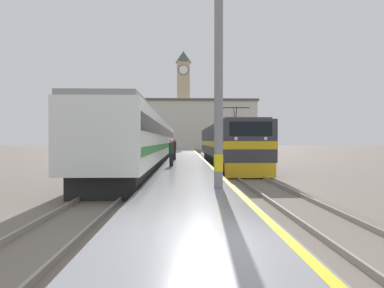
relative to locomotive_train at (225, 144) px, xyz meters
name	(u,v)px	position (x,y,z in m)	size (l,w,h in m)	color
ground_plane	(185,158)	(-3.41, 9.68, -1.77)	(200.00, 200.00, 0.00)	#70665B
platform	(186,159)	(-3.41, 4.68, -1.56)	(3.50, 140.00, 0.42)	gray
rail_track_near	(219,161)	(0.00, 4.68, -1.74)	(2.84, 140.00, 0.16)	#70665B
rail_track_far	(155,161)	(-6.46, 4.68, -1.74)	(2.84, 140.00, 0.16)	#70665B
locomotive_train	(225,144)	(0.00, 0.00, 0.00)	(2.92, 19.66, 4.42)	black
passenger_train	(149,141)	(-6.46, -0.49, 0.27)	(2.92, 30.89, 3.77)	black
catenary_mast	(220,74)	(-2.29, -15.10, 2.66)	(2.67, 0.33, 8.17)	gray
person_on_platform	(171,152)	(-4.41, -5.80, -0.44)	(0.34, 0.34, 1.74)	#23232D
second_waiting_passenger	(174,149)	(-4.42, 0.82, -0.37)	(0.34, 0.34, 1.85)	#23232D
clock_tower	(183,97)	(-3.69, 52.82, 11.71)	(4.12, 4.12, 25.53)	tan
station_building	(198,125)	(-0.31, 45.02, 4.09)	(27.63, 6.63, 11.67)	beige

